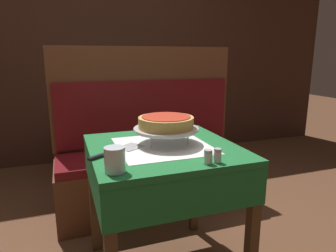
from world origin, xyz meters
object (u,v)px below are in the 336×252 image
(dining_table_rear, at_px, (109,111))
(water_glass_near, at_px, (115,160))
(pepper_shaker, at_px, (217,155))
(dining_table_front, at_px, (163,168))
(booth_bench, at_px, (152,163))
(pizza_pan_stand, at_px, (166,130))
(pizza_server, at_px, (119,150))
(salt_shaker, at_px, (208,157))
(condiment_caddy, at_px, (110,99))
(deep_dish_pizza, at_px, (166,122))

(dining_table_rear, relative_size, water_glass_near, 7.24)
(dining_table_rear, bearing_deg, pepper_shaker, -85.24)
(dining_table_front, relative_size, dining_table_rear, 1.01)
(booth_bench, height_order, pizza_pan_stand, booth_bench)
(booth_bench, bearing_deg, pizza_server, -116.67)
(booth_bench, height_order, pepper_shaker, booth_bench)
(pizza_pan_stand, relative_size, water_glass_near, 3.32)
(salt_shaker, bearing_deg, dining_table_rear, 93.47)
(condiment_caddy, bearing_deg, deep_dish_pizza, -88.47)
(booth_bench, relative_size, water_glass_near, 14.35)
(deep_dish_pizza, relative_size, condiment_caddy, 1.81)
(condiment_caddy, bearing_deg, dining_table_rear, 96.74)
(condiment_caddy, bearing_deg, pizza_pan_stand, -88.47)
(booth_bench, height_order, salt_shaker, booth_bench)
(salt_shaker, distance_m, pepper_shaker, 0.05)
(dining_table_front, bearing_deg, pizza_pan_stand, 47.12)
(dining_table_front, relative_size, pizza_pan_stand, 2.19)
(pizza_pan_stand, height_order, pepper_shaker, pizza_pan_stand)
(dining_table_rear, bearing_deg, dining_table_front, -89.17)
(dining_table_rear, height_order, salt_shaker, salt_shaker)
(pizza_pan_stand, xyz_separation_m, condiment_caddy, (-0.04, 1.57, -0.05))
(pizza_pan_stand, xyz_separation_m, water_glass_near, (-0.32, -0.30, -0.02))
(pizza_server, distance_m, condiment_caddy, 1.64)
(salt_shaker, bearing_deg, pepper_shaker, 0.00)
(deep_dish_pizza, bearing_deg, salt_shaker, -78.39)
(dining_table_front, distance_m, pizza_server, 0.26)
(salt_shaker, bearing_deg, pizza_server, 138.06)
(pizza_server, distance_m, pepper_shaker, 0.48)
(dining_table_rear, distance_m, condiment_caddy, 0.15)
(deep_dish_pizza, xyz_separation_m, salt_shaker, (0.07, -0.34, -0.09))
(pizza_server, height_order, pepper_shaker, pepper_shaker)
(pizza_server, bearing_deg, condiment_caddy, 82.40)
(pizza_pan_stand, distance_m, water_glass_near, 0.44)
(booth_bench, distance_m, pepper_shaker, 1.15)
(pizza_server, bearing_deg, deep_dish_pizza, 10.03)
(dining_table_rear, relative_size, condiment_caddy, 4.65)
(deep_dish_pizza, bearing_deg, pizza_server, -169.97)
(water_glass_near, bearing_deg, pizza_server, 76.89)
(dining_table_rear, relative_size, pizza_pan_stand, 2.18)
(booth_bench, relative_size, pepper_shaker, 23.80)
(pizza_pan_stand, bearing_deg, dining_table_rear, 91.76)
(dining_table_front, bearing_deg, dining_table_rear, 90.83)
(dining_table_front, height_order, condiment_caddy, condiment_caddy)
(dining_table_front, height_order, booth_bench, booth_bench)
(water_glass_near, relative_size, condiment_caddy, 0.64)
(booth_bench, xyz_separation_m, salt_shaker, (-0.06, -1.07, 0.41))
(pizza_pan_stand, xyz_separation_m, deep_dish_pizza, (0.00, 0.00, 0.04))
(deep_dish_pizza, relative_size, water_glass_near, 2.82)
(pizza_pan_stand, distance_m, pepper_shaker, 0.36)
(pizza_server, xyz_separation_m, pepper_shaker, (0.37, -0.29, 0.03))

